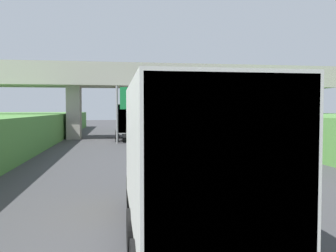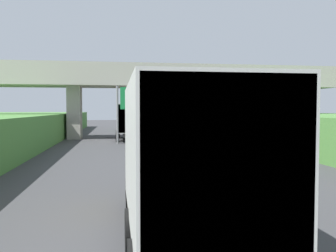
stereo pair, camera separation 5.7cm
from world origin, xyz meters
name	(u,v)px [view 1 (the left image)]	position (x,y,z in m)	size (l,w,h in m)	color
lane_centre_stripe	(152,145)	(0.00, 28.98, 0.00)	(0.20, 97.96, 0.01)	white
overpass_bridge	(145,84)	(0.00, 36.23, 5.59)	(40.00, 4.80, 7.46)	#9E998E
overhead_highway_sign	(150,102)	(0.00, 30.39, 3.62)	(5.88, 0.18, 4.96)	slate
truck_yellow	(182,155)	(-1.53, 7.72, 1.93)	(2.44, 7.30, 3.44)	black
truck_orange	(128,120)	(-1.79, 34.32, 1.93)	(2.44, 7.30, 3.44)	black
truck_blue	(162,115)	(5.08, 61.20, 1.93)	(2.44, 7.30, 3.44)	black
car_green	(124,124)	(-1.88, 49.82, 0.86)	(1.86, 4.10, 1.72)	#236B38
construction_barrel_2	(293,155)	(6.53, 17.81, 0.46)	(0.57, 0.57, 0.90)	orange
construction_barrel_3	(256,145)	(6.66, 23.14, 0.46)	(0.57, 0.57, 0.90)	orange
construction_barrel_4	(231,139)	(6.69, 28.47, 0.46)	(0.57, 0.57, 0.90)	orange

